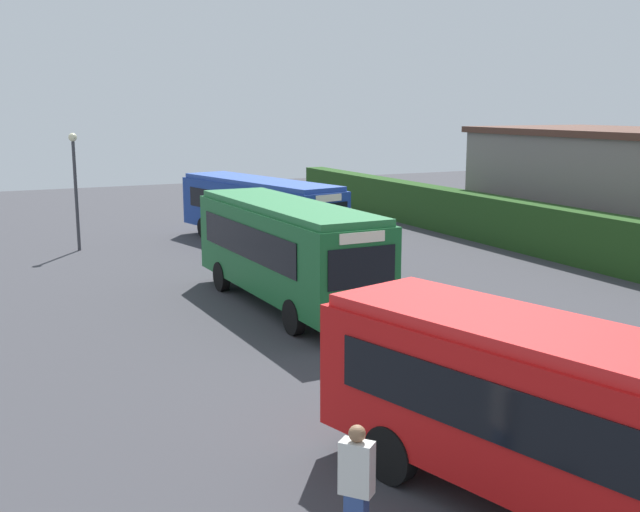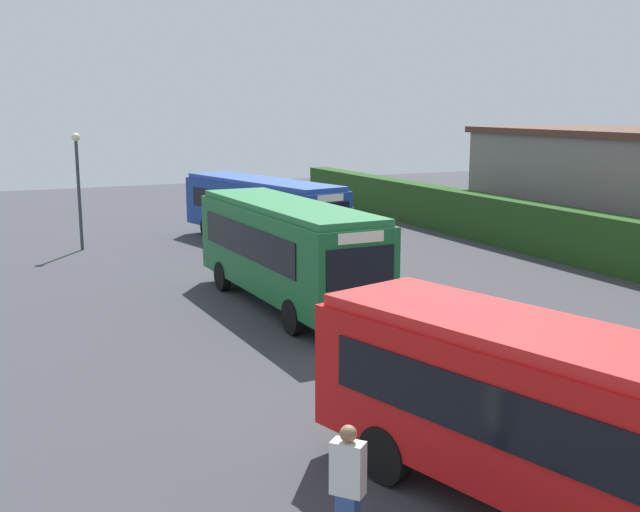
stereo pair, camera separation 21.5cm
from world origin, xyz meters
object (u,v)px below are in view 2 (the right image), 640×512
(person_left, at_px, (351,224))
(bus_green, at_px, (287,247))
(person_center, at_px, (548,386))
(bus_red, at_px, (572,419))
(person_right, at_px, (348,486))
(bus_blue, at_px, (262,207))
(lamppost, at_px, (78,177))

(person_left, bearing_deg, bus_green, 52.32)
(person_center, bearing_deg, bus_red, 53.22)
(person_center, height_order, person_right, person_center)
(person_left, height_order, person_center, person_center)
(bus_blue, distance_m, person_right, 24.67)
(bus_red, distance_m, lamppost, 26.66)
(bus_green, height_order, bus_red, bus_green)
(bus_green, bearing_deg, bus_blue, 161.60)
(person_left, bearing_deg, bus_red, 70.45)
(bus_blue, distance_m, person_left, 4.09)
(bus_blue, xyz_separation_m, bus_red, (24.25, -4.52, -0.01))
(person_center, xyz_separation_m, lamppost, (-23.84, -4.99, 2.18))
(bus_red, relative_size, person_center, 4.75)
(lamppost, bearing_deg, person_right, -0.34)
(bus_red, bearing_deg, person_right, -119.61)
(bus_red, distance_m, person_left, 23.92)
(bus_blue, height_order, bus_green, bus_green)
(person_right, xyz_separation_m, lamppost, (-25.61, 0.15, 2.20))
(bus_blue, bearing_deg, bus_red, -22.60)
(bus_red, height_order, lamppost, lamppost)
(lamppost, bearing_deg, bus_blue, 73.90)
(bus_green, distance_m, person_left, 11.15)
(bus_red, xyz_separation_m, person_center, (-2.60, 1.91, -0.69))
(bus_blue, height_order, person_left, bus_blue)
(bus_blue, relative_size, bus_green, 1.08)
(bus_blue, xyz_separation_m, person_right, (23.41, -7.75, -0.72))
(bus_blue, bearing_deg, person_left, 51.91)
(person_right, bearing_deg, lamppost, 49.79)
(bus_blue, bearing_deg, lamppost, -118.15)
(bus_green, relative_size, lamppost, 1.87)
(bus_blue, relative_size, person_right, 5.41)
(bus_blue, xyz_separation_m, lamppost, (-2.19, -7.60, 1.47))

